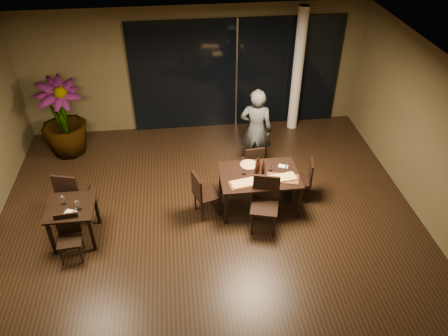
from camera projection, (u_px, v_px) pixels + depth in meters
ground at (211, 237)px, 7.94m from camera, size 8.00×8.00×0.00m
wall_back at (194, 69)px, 10.28m from camera, size 8.00×0.10×3.00m
wall_right at (446, 155)px, 7.44m from camera, size 0.10×8.00×3.00m
ceiling at (208, 86)px, 6.15m from camera, size 8.00×8.00×0.04m
window_panel at (236, 75)px, 10.39m from camera, size 5.00×0.06×2.70m
column at (298, 71)px, 10.19m from camera, size 0.24×0.24×3.00m
main_table at (259, 178)px, 8.28m from camera, size 1.50×1.00×0.75m
side_table at (72, 212)px, 7.58m from camera, size 0.80×0.80×0.75m
chair_main_far at (253, 161)px, 9.03m from camera, size 0.44×0.44×0.86m
chair_main_near at (265, 201)px, 7.88m from camera, size 0.60×0.60×1.05m
chair_main_left at (203, 193)px, 8.14m from camera, size 0.55×0.55×0.95m
chair_main_right at (305, 178)px, 8.57m from camera, size 0.49×0.49×0.89m
chair_side_far at (71, 192)px, 8.10m from camera, size 0.58×0.58×1.02m
chair_side_near at (69, 234)px, 7.35m from camera, size 0.42×0.42×0.85m
diner at (256, 130)px, 9.16m from camera, size 0.73×0.58×1.87m
potted_plant at (62, 118)px, 9.64m from camera, size 1.32×1.32×1.78m
pizza_board_left at (245, 184)px, 7.99m from camera, size 0.60×0.37×0.01m
pizza_board_right at (283, 178)px, 8.12m from camera, size 0.65×0.45×0.01m
oblong_pizza_left at (245, 183)px, 7.98m from camera, size 0.51×0.31×0.02m
oblong_pizza_right at (283, 178)px, 8.11m from camera, size 0.49×0.27×0.02m
round_pizza at (249, 165)px, 8.46m from camera, size 0.33×0.33×0.01m
bottle_a at (257, 166)px, 8.17m from camera, size 0.07×0.07×0.33m
bottle_b at (263, 167)px, 8.17m from camera, size 0.06×0.06×0.29m
bottle_c at (258, 165)px, 8.23m from camera, size 0.07×0.07×0.30m
tumbler_left at (244, 172)px, 8.21m from camera, size 0.07×0.07×0.08m
tumbler_right at (270, 169)px, 8.31m from camera, size 0.07×0.07×0.08m
napkin_near at (287, 174)px, 8.22m from camera, size 0.20×0.16×0.01m
napkin_far at (283, 166)px, 8.42m from camera, size 0.21×0.17×0.01m
wine_glass_a at (63, 200)px, 7.50m from camera, size 0.08×0.08×0.18m
wine_glass_b at (77, 205)px, 7.39m from camera, size 0.08×0.08×0.19m
side_napkin at (70, 212)px, 7.37m from camera, size 0.21×0.17×0.01m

